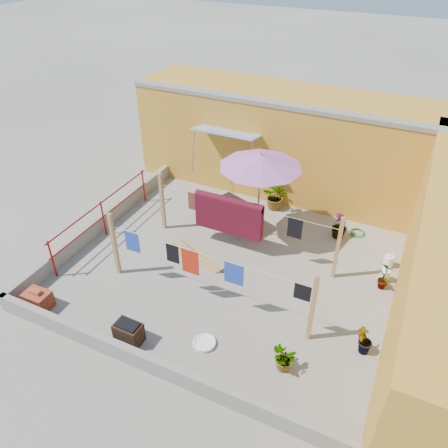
# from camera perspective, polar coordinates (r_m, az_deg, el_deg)

# --- Properties ---
(ground) EXTENTS (80.00, 80.00, 0.00)m
(ground) POSITION_cam_1_polar(r_m,az_deg,el_deg) (11.45, 0.82, -5.67)
(ground) COLOR #9E998E
(ground) RESTS_ON ground
(wall_back) EXTENTS (11.00, 3.27, 3.21)m
(wall_back) POSITION_cam_1_polar(r_m,az_deg,el_deg) (14.24, 10.80, 10.08)
(wall_back) COLOR orange
(wall_back) RESTS_ON ground
(parapet_front) EXTENTS (8.30, 0.16, 0.44)m
(parapet_front) POSITION_cam_1_polar(r_m,az_deg,el_deg) (9.17, -9.06, -17.80)
(parapet_front) COLOR gray
(parapet_front) RESTS_ON ground
(parapet_left) EXTENTS (0.16, 7.30, 0.44)m
(parapet_left) POSITION_cam_1_polar(r_m,az_deg,el_deg) (13.19, -15.49, 0.23)
(parapet_left) COLOR gray
(parapet_left) RESTS_ON ground
(red_railing) EXTENTS (0.05, 4.20, 1.10)m
(red_railing) POSITION_cam_1_polar(r_m,az_deg,el_deg) (12.66, -15.58, 1.37)
(red_railing) COLOR maroon
(red_railing) RESTS_ON ground
(clothesline_rig) EXTENTS (5.09, 2.35, 1.80)m
(clothesline_rig) POSITION_cam_1_polar(r_m,az_deg,el_deg) (11.38, 0.46, 0.38)
(clothesline_rig) COLOR tan
(clothesline_rig) RESTS_ON ground
(patio_umbrella) EXTENTS (2.89, 2.89, 2.64)m
(patio_umbrella) POSITION_cam_1_polar(r_m,az_deg,el_deg) (11.34, 4.82, 8.16)
(patio_umbrella) COLOR gray
(patio_umbrella) RESTS_ON ground
(outdoor_table) EXTENTS (1.62, 1.20, 0.68)m
(outdoor_table) POSITION_cam_1_polar(r_m,az_deg,el_deg) (12.65, 1.73, 2.19)
(outdoor_table) COLOR black
(outdoor_table) RESTS_ON ground
(brick_stack) EXTENTS (0.60, 0.44, 0.52)m
(brick_stack) POSITION_cam_1_polar(r_m,az_deg,el_deg) (11.13, -23.12, -9.09)
(brick_stack) COLOR #A33F25
(brick_stack) RESTS_ON ground
(lumber_pile) EXTENTS (1.88, 0.91, 0.12)m
(lumber_pile) POSITION_cam_1_polar(r_m,az_deg,el_deg) (11.75, -3.67, -4.17)
(lumber_pile) COLOR tan
(lumber_pile) RESTS_ON ground
(brazier) EXTENTS (0.58, 0.40, 0.52)m
(brazier) POSITION_cam_1_polar(r_m,az_deg,el_deg) (9.77, -12.34, -13.68)
(brazier) COLOR #301E12
(brazier) RESTS_ON ground
(white_basin) EXTENTS (0.50, 0.50, 0.09)m
(white_basin) POSITION_cam_1_polar(r_m,az_deg,el_deg) (9.65, -2.57, -15.24)
(white_basin) COLOR white
(white_basin) RESTS_ON ground
(water_jug_a) EXTENTS (0.25, 0.25, 0.38)m
(water_jug_a) POSITION_cam_1_polar(r_m,az_deg,el_deg) (12.16, 20.69, -4.57)
(water_jug_a) COLOR white
(water_jug_a) RESTS_ON ground
(water_jug_b) EXTENTS (0.23, 0.23, 0.36)m
(water_jug_b) POSITION_cam_1_polar(r_m,az_deg,el_deg) (11.68, 20.25, -6.35)
(water_jug_b) COLOR white
(water_jug_b) RESTS_ON ground
(green_hose) EXTENTS (0.46, 0.46, 0.07)m
(green_hose) POSITION_cam_1_polar(r_m,az_deg,el_deg) (13.18, 16.99, -1.09)
(green_hose) COLOR #1C7B1B
(green_hose) RESTS_ON ground
(plant_back_a) EXTENTS (0.85, 0.76, 0.87)m
(plant_back_a) POSITION_cam_1_polar(r_m,az_deg,el_deg) (13.61, 6.82, 3.62)
(plant_back_a) COLOR #1E5518
(plant_back_a) RESTS_ON ground
(plant_back_b) EXTENTS (0.49, 0.49, 0.74)m
(plant_back_b) POSITION_cam_1_polar(r_m,az_deg,el_deg) (12.71, 14.85, -0.27)
(plant_back_b) COLOR #1E5518
(plant_back_b) RESTS_ON ground
(plant_right_a) EXTENTS (0.52, 0.45, 0.83)m
(plant_right_a) POSITION_cam_1_polar(r_m,az_deg,el_deg) (11.29, 20.29, -6.30)
(plant_right_a) COLOR #1E5518
(plant_right_a) RESTS_ON ground
(plant_right_b) EXTENTS (0.47, 0.46, 0.67)m
(plant_right_b) POSITION_cam_1_polar(r_m,az_deg,el_deg) (9.73, 17.81, -14.36)
(plant_right_b) COLOR #1E5518
(plant_right_b) RESTS_ON ground
(plant_right_c) EXTENTS (0.63, 0.67, 0.60)m
(plant_right_c) POSITION_cam_1_polar(r_m,az_deg,el_deg) (9.13, 7.93, -17.13)
(plant_right_c) COLOR #1E5518
(plant_right_c) RESTS_ON ground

